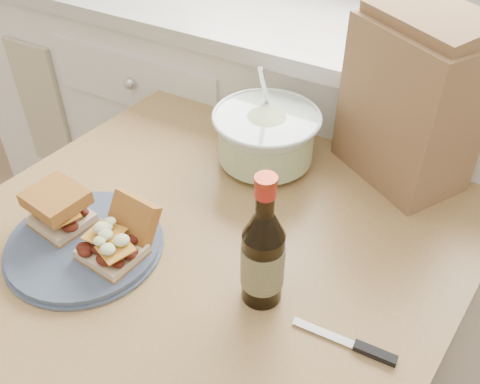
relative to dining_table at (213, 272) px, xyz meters
The scene contains 9 objects.
cabinet_run 0.72m from the dining_table, 90.19° to the left, with size 2.50×0.64×0.94m.
dining_table is the anchor object (origin of this frame).
plate 0.26m from the dining_table, 141.44° to the right, with size 0.28×0.28×0.02m, color #465572.
sandwich_left 0.33m from the dining_table, 152.75° to the right, with size 0.12×0.11×0.08m.
sandwich_right 0.23m from the dining_table, 131.20° to the right, with size 0.11×0.15×0.09m.
coleslaw_bowl 0.30m from the dining_table, 93.52° to the left, with size 0.23×0.23×0.23m.
beer_bottle 0.27m from the dining_table, 28.81° to the right, with size 0.07×0.07×0.26m.
knife 0.37m from the dining_table, 17.03° to the right, with size 0.17×0.02×0.01m.
paper_bag 0.52m from the dining_table, 55.79° to the left, with size 0.25×0.16×0.33m, color #977249.
Camera 1 is at (0.40, 0.39, 1.47)m, focal length 40.00 mm.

